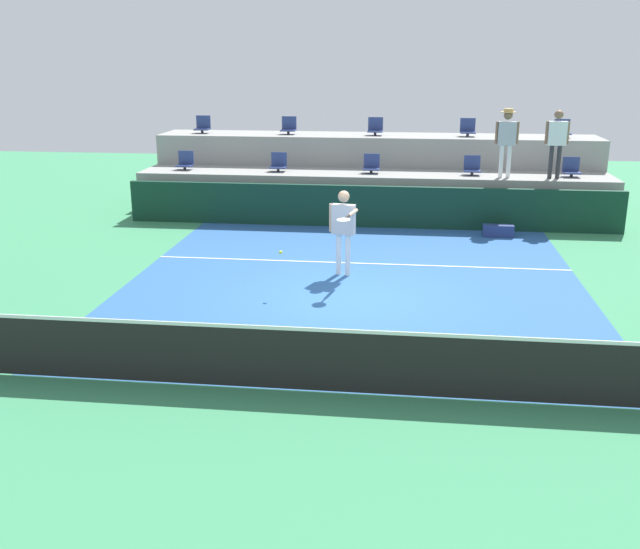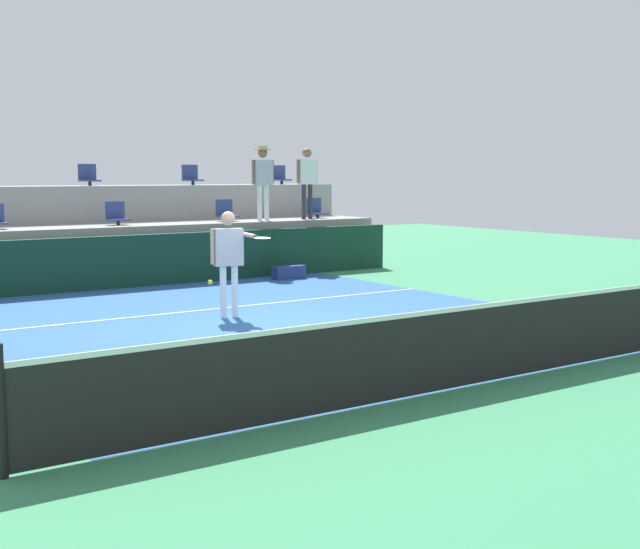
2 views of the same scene
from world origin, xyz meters
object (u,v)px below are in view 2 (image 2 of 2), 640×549
at_px(tennis_ball, 210,282).
at_px(stadium_chair_upper_far_right, 280,176).
at_px(spectator_with_hat, 263,175).
at_px(stadium_chair_lower_center, 117,215).
at_px(equipment_bag, 289,272).
at_px(stadium_chair_upper_right, 191,177).
at_px(stadium_chair_lower_right, 226,212).
at_px(tennis_player, 230,253).
at_px(stadium_chair_lower_far_right, 316,210).
at_px(stadium_chair_upper_center, 89,177).
at_px(spectator_leaning_on_rail, 307,176).

bearing_deg(tennis_ball, stadium_chair_upper_far_right, 53.24).
height_order(stadium_chair_upper_far_right, spectator_with_hat, spectator_with_hat).
bearing_deg(stadium_chair_lower_center, equipment_bag, -30.18).
bearing_deg(tennis_ball, stadium_chair_upper_right, 65.91).
bearing_deg(stadium_chair_lower_right, spectator_with_hat, -25.26).
bearing_deg(stadium_chair_upper_right, stadium_chair_lower_right, -88.75).
distance_m(tennis_player, equipment_bag, 5.32).
distance_m(stadium_chair_upper_far_right, tennis_player, 9.51).
distance_m(stadium_chair_lower_far_right, stadium_chair_upper_center, 5.71).
bearing_deg(spectator_with_hat, spectator_leaning_on_rail, -0.00).
xyz_separation_m(tennis_player, spectator_leaning_on_rail, (5.07, 5.38, 1.24)).
bearing_deg(equipment_bag, stadium_chair_upper_far_right, 60.94).
xyz_separation_m(stadium_chair_lower_far_right, stadium_chair_upper_far_right, (0.03, 1.80, 0.85)).
height_order(stadium_chair_lower_right, stadium_chair_lower_far_right, same).
xyz_separation_m(stadium_chair_lower_right, tennis_player, (-2.98, -5.77, -0.38)).
height_order(stadium_chair_lower_right, tennis_player, stadium_chair_lower_right).
height_order(stadium_chair_upper_right, stadium_chair_upper_far_right, same).
bearing_deg(stadium_chair_lower_right, tennis_player, -117.37).
height_order(stadium_chair_upper_far_right, equipment_bag, stadium_chair_upper_far_right).
height_order(stadium_chair_upper_right, tennis_player, stadium_chair_upper_right).
distance_m(stadium_chair_lower_center, spectator_with_hat, 3.68).
bearing_deg(spectator_with_hat, stadium_chair_upper_right, 111.33).
distance_m(stadium_chair_lower_right, spectator_leaning_on_rail, 2.29).
distance_m(stadium_chair_lower_center, stadium_chair_upper_far_right, 5.73).
bearing_deg(stadium_chair_lower_right, stadium_chair_lower_center, 180.00).
relative_size(spectator_leaning_on_rail, equipment_bag, 2.33).
height_order(stadium_chair_upper_right, equipment_bag, stadium_chair_upper_right).
height_order(stadium_chair_lower_center, stadium_chair_lower_far_right, same).
xyz_separation_m(tennis_player, tennis_ball, (-1.05, -1.37, -0.27)).
relative_size(stadium_chair_upper_far_right, spectator_with_hat, 0.29).
bearing_deg(stadium_chair_upper_far_right, stadium_chair_upper_right, 180.00).
height_order(stadium_chair_upper_far_right, spectator_leaning_on_rail, spectator_leaning_on_rail).
xyz_separation_m(stadium_chair_lower_right, spectator_with_hat, (0.81, -0.38, 0.90)).
height_order(stadium_chair_lower_right, equipment_bag, stadium_chair_lower_right).
relative_size(stadium_chair_upper_far_right, tennis_player, 0.29).
bearing_deg(tennis_player, stadium_chair_upper_right, 68.73).
relative_size(stadium_chair_lower_right, stadium_chair_upper_far_right, 1.00).
relative_size(stadium_chair_lower_far_right, tennis_player, 0.29).
height_order(tennis_ball, equipment_bag, tennis_ball).
relative_size(stadium_chair_lower_right, tennis_ball, 7.65).
bearing_deg(spectator_with_hat, stadium_chair_upper_far_right, 50.08).
distance_m(spectator_with_hat, equipment_bag, 2.71).
bearing_deg(stadium_chair_lower_far_right, spectator_with_hat, -167.97).
xyz_separation_m(stadium_chair_upper_far_right, tennis_ball, (-6.68, -8.94, -1.49)).
relative_size(stadium_chair_lower_right, spectator_with_hat, 0.29).
relative_size(stadium_chair_lower_right, tennis_player, 0.29).
xyz_separation_m(stadium_chair_lower_center, stadium_chair_upper_right, (2.70, 1.80, 0.85)).
relative_size(stadium_chair_lower_right, stadium_chair_lower_far_right, 1.00).
bearing_deg(tennis_ball, equipment_bag, 48.53).
bearing_deg(stadium_chair_lower_far_right, stadium_chair_upper_far_right, 89.18).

